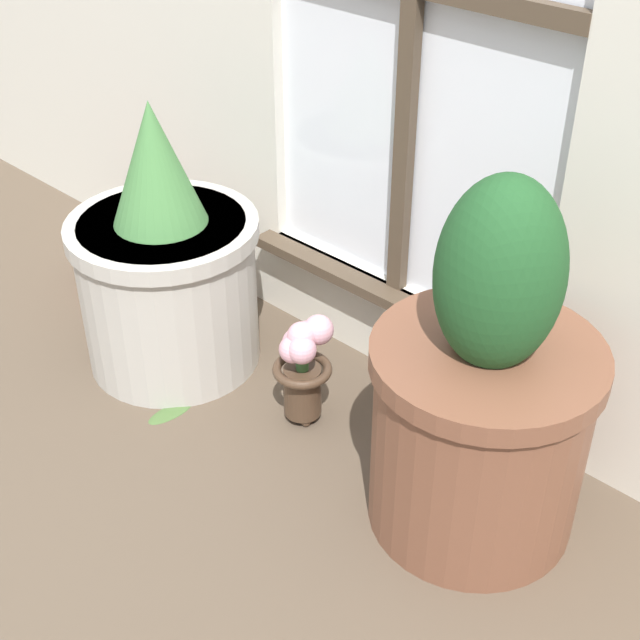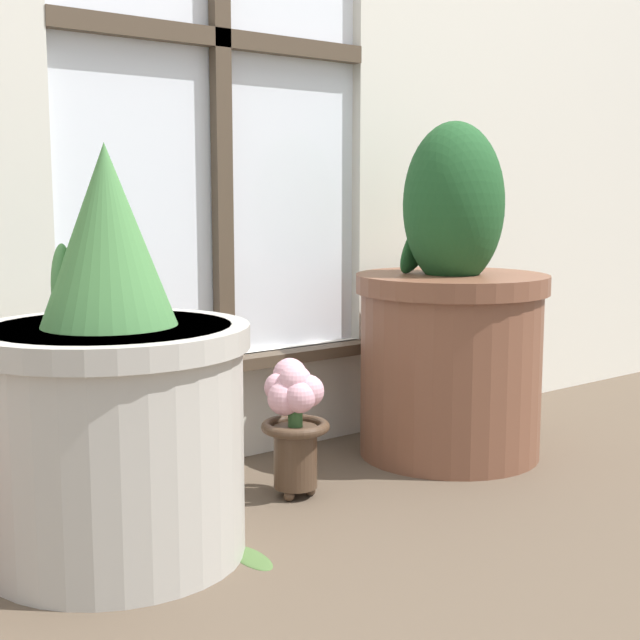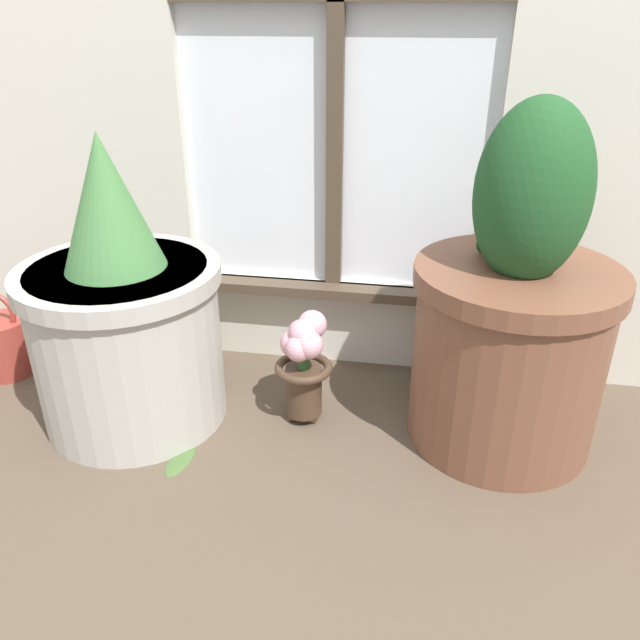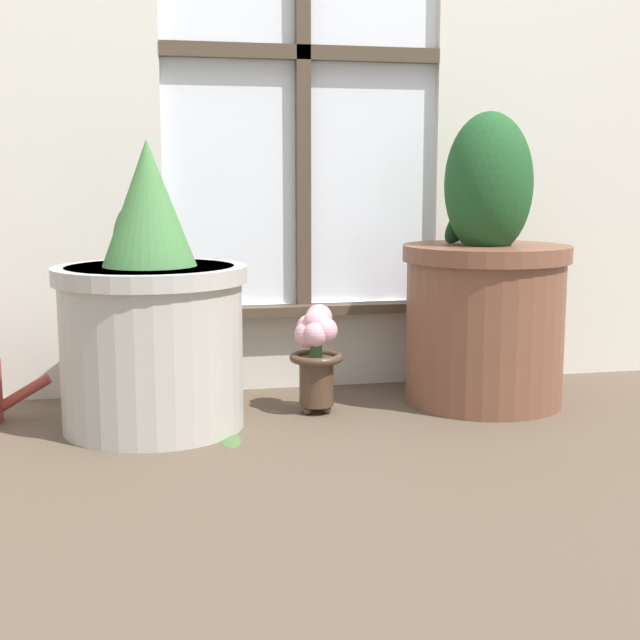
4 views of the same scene
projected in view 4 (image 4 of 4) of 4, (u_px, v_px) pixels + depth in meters
The scene contains 5 objects.
ground_plane at pixel (348, 439), 1.86m from camera, with size 10.00×10.00×0.00m, color brown.
potted_plant_left at pixel (151, 319), 1.92m from camera, with size 0.41×0.41×0.62m.
potted_plant_right at pixel (485, 291), 2.13m from camera, with size 0.40×0.40×0.69m.
flower_vase at pixel (316, 349), 2.05m from camera, with size 0.12×0.13×0.25m.
fallen_leaf at pixel (231, 439), 1.85m from camera, with size 0.05×0.11×0.01m.
Camera 4 is at (-0.43, -1.75, 0.54)m, focal length 50.00 mm.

